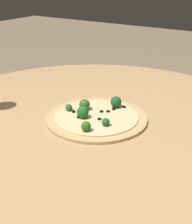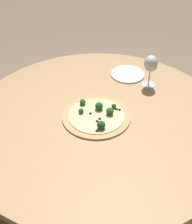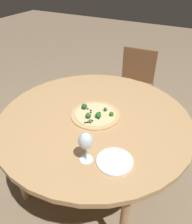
{
  "view_description": "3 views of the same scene",
  "coord_description": "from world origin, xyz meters",
  "px_view_note": "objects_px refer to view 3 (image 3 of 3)",
  "views": [
    {
      "loc": [
        0.55,
        -0.83,
        1.22
      ],
      "look_at": [
        0.02,
        -0.0,
        0.76
      ],
      "focal_mm": 50.0,
      "sensor_mm": 36.0,
      "label": 1
    },
    {
      "loc": [
        0.5,
        1.15,
        1.76
      ],
      "look_at": [
        0.02,
        -0.0,
        0.76
      ],
      "focal_mm": 50.0,
      "sensor_mm": 36.0,
      "label": 2
    },
    {
      "loc": [
        -1.12,
        -0.61,
        1.67
      ],
      "look_at": [
        0.02,
        -0.0,
        0.76
      ],
      "focal_mm": 35.0,
      "sensor_mm": 36.0,
      "label": 3
    }
  ],
  "objects_px": {
    "chair": "(134,84)",
    "wine_glass": "(86,142)",
    "plate_near": "(115,161)",
    "pizza": "(96,114)"
  },
  "relations": [
    {
      "from": "pizza",
      "to": "wine_glass",
      "type": "xyz_separation_m",
      "value": [
        -0.4,
        -0.15,
        0.13
      ]
    },
    {
      "from": "chair",
      "to": "wine_glass",
      "type": "xyz_separation_m",
      "value": [
        -1.46,
        -0.21,
        0.39
      ]
    },
    {
      "from": "wine_glass",
      "to": "plate_near",
      "type": "relative_size",
      "value": 0.93
    },
    {
      "from": "plate_near",
      "to": "chair",
      "type": "bearing_deg",
      "value": 14.59
    },
    {
      "from": "wine_glass",
      "to": "pizza",
      "type": "bearing_deg",
      "value": 20.97
    },
    {
      "from": "plate_near",
      "to": "pizza",
      "type": "bearing_deg",
      "value": 41.71
    },
    {
      "from": "chair",
      "to": "pizza",
      "type": "height_order",
      "value": "chair"
    },
    {
      "from": "wine_glass",
      "to": "plate_near",
      "type": "bearing_deg",
      "value": -67.57
    },
    {
      "from": "pizza",
      "to": "wine_glass",
      "type": "distance_m",
      "value": 0.45
    },
    {
      "from": "pizza",
      "to": "plate_near",
      "type": "height_order",
      "value": "pizza"
    }
  ]
}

